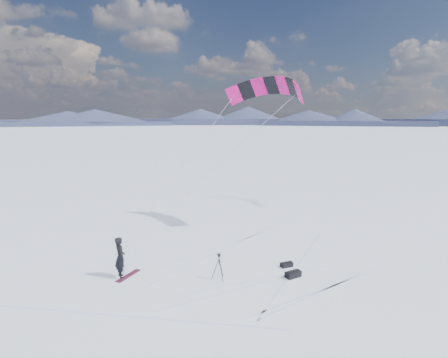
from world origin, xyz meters
TOP-DOWN VIEW (x-y plane):
  - ground at (0.00, 0.00)m, footprint 1800.00×1800.00m
  - horizon_hills at (-0.00, -0.00)m, footprint 704.47×706.88m
  - snow_tracks at (-0.41, -0.64)m, footprint 17.62×14.39m
  - snowkiter at (-2.54, 2.42)m, footprint 0.54×0.76m
  - snowboard at (-2.21, 2.36)m, footprint 1.45×1.05m
  - tripod at (1.11, -0.36)m, footprint 0.65×0.58m
  - gear_bag_a at (4.09, -2.13)m, footprint 0.78×0.40m
  - gear_bag_b at (4.69, -1.07)m, footprint 0.66×0.41m
  - power_kite at (8.68, 5.21)m, footprint 12.47×5.77m

SIDE VIEW (x-z plane):
  - ground at x=0.00m, z-range 0.00..0.00m
  - snowkiter at x=-2.54m, z-range -0.97..0.97m
  - snow_tracks at x=-0.41m, z-range 0.00..0.01m
  - snowboard at x=-2.21m, z-range 0.00..0.04m
  - gear_bag_b at x=4.69m, z-range -0.02..0.26m
  - gear_bag_a at x=4.09m, z-range -0.02..0.32m
  - tripod at x=1.11m, z-range 0.18..1.42m
  - horizon_hills at x=0.00m, z-range -0.83..7.66m
  - power_kite at x=8.68m, z-range 4.70..13.53m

